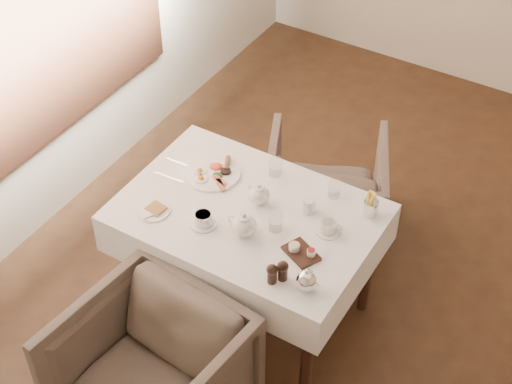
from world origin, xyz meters
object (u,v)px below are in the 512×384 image
at_px(breakfast_plate, 213,172).
at_px(armchair_near, 151,377).
at_px(armchair_far, 326,190).
at_px(teapot_centre, 259,194).
at_px(table, 248,228).

bearing_deg(breakfast_plate, armchair_near, -73.29).
distance_m(armchair_far, breakfast_plate, 0.85).
relative_size(breakfast_plate, teapot_centre, 2.03).
xyz_separation_m(breakfast_plate, teapot_centre, (0.32, -0.06, 0.05)).
height_order(breakfast_plate, teapot_centre, teapot_centre).
distance_m(breakfast_plate, teapot_centre, 0.33).
bearing_deg(armchair_near, breakfast_plate, 112.05).
xyz_separation_m(armchair_far, breakfast_plate, (-0.36, -0.63, 0.44)).
distance_m(armchair_near, armchair_far, 1.62).
bearing_deg(armchair_far, armchair_near, 62.40).
relative_size(armchair_near, breakfast_plate, 2.65).
relative_size(armchair_far, breakfast_plate, 2.40).
xyz_separation_m(table, breakfast_plate, (-0.30, 0.15, 0.13)).
bearing_deg(table, teapot_centre, 79.86).
bearing_deg(breakfast_plate, table, -25.27).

